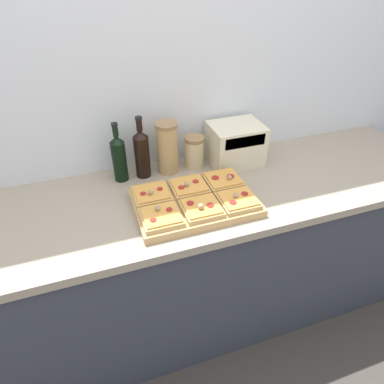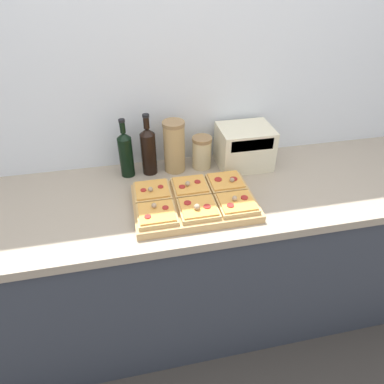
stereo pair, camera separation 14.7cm
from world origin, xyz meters
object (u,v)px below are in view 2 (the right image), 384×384
(wine_bottle, at_px, (149,150))
(toaster_oven, at_px, (244,147))
(cutting_board, at_px, (193,203))
(grain_jar_tall, at_px, (174,147))
(grain_jar_short, at_px, (202,152))
(olive_oil_bottle, at_px, (126,153))

(wine_bottle, distance_m, toaster_oven, 0.48)
(cutting_board, relative_size, grain_jar_tall, 2.01)
(grain_jar_tall, height_order, grain_jar_short, grain_jar_tall)
(olive_oil_bottle, bearing_deg, grain_jar_tall, 0.00)
(cutting_board, height_order, olive_oil_bottle, olive_oil_bottle)
(cutting_board, xyz_separation_m, grain_jar_tall, (-0.03, 0.32, 0.11))
(olive_oil_bottle, relative_size, toaster_oven, 1.03)
(toaster_oven, bearing_deg, olive_oil_bottle, 177.59)
(olive_oil_bottle, xyz_separation_m, toaster_oven, (0.58, -0.02, -0.02))
(grain_jar_short, bearing_deg, toaster_oven, -6.59)
(wine_bottle, relative_size, grain_jar_tall, 1.18)
(cutting_board, height_order, wine_bottle, wine_bottle)
(grain_jar_tall, xyz_separation_m, grain_jar_short, (0.14, 0.00, -0.05))
(wine_bottle, bearing_deg, grain_jar_short, 0.00)
(grain_jar_tall, distance_m, grain_jar_short, 0.15)
(olive_oil_bottle, xyz_separation_m, grain_jar_tall, (0.23, 0.00, 0.01))
(olive_oil_bottle, bearing_deg, grain_jar_short, 0.00)
(wine_bottle, height_order, grain_jar_tall, wine_bottle)
(toaster_oven, bearing_deg, grain_jar_tall, 176.00)
(wine_bottle, bearing_deg, olive_oil_bottle, 180.00)
(cutting_board, xyz_separation_m, wine_bottle, (-0.15, 0.32, 0.11))
(cutting_board, bearing_deg, grain_jar_short, 70.72)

